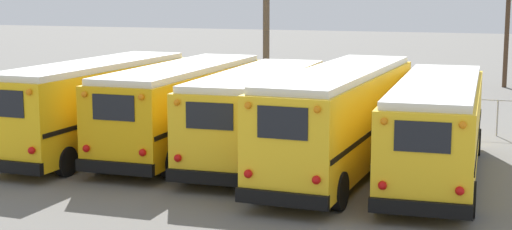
% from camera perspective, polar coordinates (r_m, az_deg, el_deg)
% --- Properties ---
extents(ground_plane, '(160.00, 160.00, 0.00)m').
position_cam_1_polar(ground_plane, '(26.23, 0.25, -3.31)').
color(ground_plane, '#66635E').
extents(school_bus_0, '(2.77, 9.79, 3.17)m').
position_cam_1_polar(school_bus_0, '(27.82, -11.58, 0.81)').
color(school_bus_0, yellow).
rests_on(school_bus_0, ground).
extents(school_bus_1, '(2.56, 9.98, 3.06)m').
position_cam_1_polar(school_bus_1, '(27.30, -5.32, 0.71)').
color(school_bus_1, '#EAAA0F').
rests_on(school_bus_1, ground).
extents(school_bus_2, '(2.83, 9.58, 2.99)m').
position_cam_1_polar(school_bus_2, '(25.89, 0.22, 0.19)').
color(school_bus_2, yellow).
rests_on(school_bus_2, ground).
extents(school_bus_3, '(2.90, 11.01, 3.24)m').
position_cam_1_polar(school_bus_3, '(24.28, 6.12, -0.13)').
color(school_bus_3, yellow).
rests_on(school_bus_3, ground).
extents(school_bus_4, '(2.82, 10.56, 2.98)m').
position_cam_1_polar(school_bus_4, '(23.99, 13.00, -0.78)').
color(school_bus_4, yellow).
rests_on(school_bus_4, ground).
extents(utility_pole, '(1.80, 0.33, 7.58)m').
position_cam_1_polar(utility_pole, '(39.26, 0.75, 6.60)').
color(utility_pole, brown).
rests_on(utility_pole, ground).
extents(fence_line, '(19.72, 0.06, 1.42)m').
position_cam_1_polar(fence_line, '(32.78, 4.19, 0.94)').
color(fence_line, '#939399').
rests_on(fence_line, ground).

